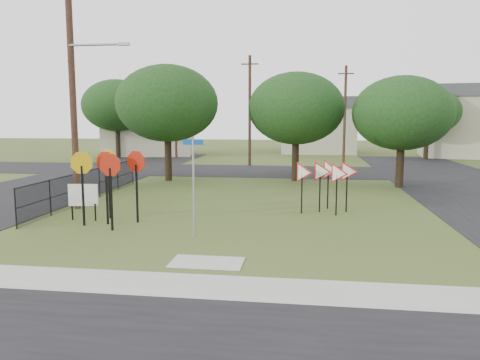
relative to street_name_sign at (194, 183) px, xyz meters
name	(u,v)px	position (x,y,z in m)	size (l,w,h in m)	color
ground	(222,240)	(0.98, -0.18, -1.86)	(140.00, 140.00, 0.00)	#394B1C
sidewalk	(191,286)	(0.98, -4.38, -1.85)	(30.00, 1.60, 0.02)	#9FA097
planting_strip	(177,306)	(0.98, -5.58, -1.86)	(30.00, 0.80, 0.02)	#394B1C
street_left	(47,188)	(-11.02, 9.82, -1.85)	(8.00, 50.00, 0.02)	black
street_far	(270,171)	(0.98, 19.82, -1.85)	(60.00, 8.00, 0.02)	black
curb_pad	(207,263)	(0.98, -2.58, -1.85)	(2.00, 1.20, 0.02)	#9FA097
street_name_sign	(194,183)	(0.00, 0.00, 0.00)	(0.68, 0.07, 3.28)	#989BA0
stop_sign_cluster	(109,171)	(-3.62, 1.59, 0.16)	(2.62, 2.13, 2.77)	black
yield_sign_cluster	(327,174)	(4.53, 4.96, -0.22)	(2.77, 2.00, 2.22)	black
info_board	(83,196)	(-4.91, 2.06, -0.91)	(1.13, 0.22, 1.43)	black
utility_pole_main	(74,89)	(-6.26, 4.32, 3.35)	(3.55, 0.33, 10.00)	#422A1E
far_pole_a	(250,110)	(-1.02, 23.82, 2.74)	(1.40, 0.24, 9.00)	#422A1E
far_pole_b	(345,113)	(6.98, 27.82, 2.49)	(1.40, 0.24, 8.50)	#422A1E
far_pole_c	(176,111)	(-9.02, 29.82, 2.74)	(1.40, 0.24, 9.00)	#422A1E
fence_run	(89,185)	(-6.62, 6.07, -1.08)	(0.05, 11.55, 1.50)	black
house_left	(150,121)	(-13.02, 33.82, 1.79)	(10.58, 8.88, 7.20)	#B6B193
house_mid	(318,125)	(4.98, 39.82, 1.29)	(8.40, 8.40, 6.20)	#B6B193
house_right	(458,121)	(18.98, 35.82, 1.79)	(8.30, 8.30, 7.20)	#B6B193
tree_near_left	(167,103)	(-5.02, 13.82, 2.99)	(6.40, 6.40, 7.27)	black
tree_near_mid	(296,109)	(2.98, 14.82, 2.68)	(6.00, 6.00, 6.80)	black
tree_near_right	(402,113)	(8.98, 12.82, 2.36)	(5.60, 5.60, 6.33)	black
tree_far_left	(117,105)	(-15.02, 29.82, 3.31)	(6.80, 6.80, 7.73)	black
tree_far_right	(428,112)	(14.98, 31.82, 2.68)	(6.00, 6.00, 6.80)	black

